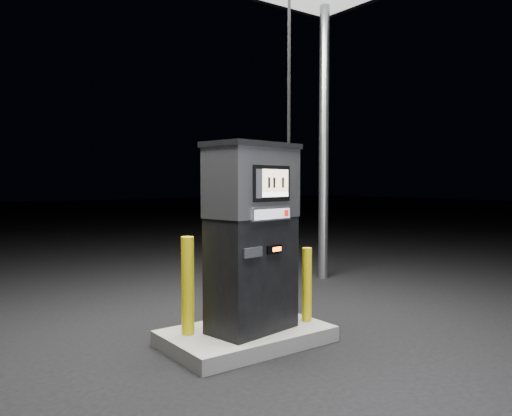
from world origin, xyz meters
TOP-DOWN VIEW (x-y plane):
  - ground at (0.00, 0.00)m, footprint 80.00×80.00m
  - pump_island at (0.00, 0.00)m, footprint 1.60×1.00m
  - fuel_dispenser at (0.02, -0.07)m, footprint 1.05×0.69m
  - bollard_left at (-0.55, 0.19)m, footprint 0.14×0.14m
  - bollard_right at (0.68, -0.15)m, footprint 0.12×0.12m

SIDE VIEW (x-z plane):
  - ground at x=0.00m, z-range 0.00..0.00m
  - pump_island at x=0.00m, z-range 0.00..0.15m
  - bollard_right at x=0.68m, z-range 0.15..0.92m
  - bollard_left at x=-0.55m, z-range 0.15..1.09m
  - fuel_dispenser at x=0.02m, z-range -0.81..3.00m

